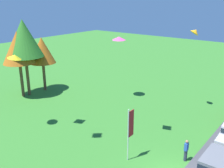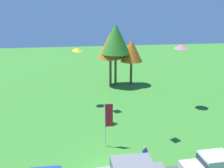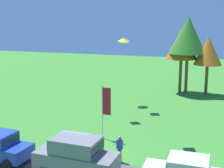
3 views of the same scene
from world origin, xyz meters
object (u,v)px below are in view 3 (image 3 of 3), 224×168
Objects in this scene: tree_lone_near at (182,44)px; kite_delta_low_drifter at (124,40)px; person_beside_suv at (120,149)px; car_suv_mid_row at (76,156)px; flag_banner at (105,105)px; tree_far_left at (188,35)px; tree_right_of_center at (208,51)px.

kite_delta_low_drifter is (-4.94, -7.23, 0.77)m from tree_lone_near.
person_beside_suv is at bearing -91.24° from tree_lone_near.
flag_banner reaches higher than car_suv_mid_row.
car_suv_mid_row is at bearing -96.76° from tree_far_left.
tree_right_of_center is at bearing 77.61° from car_suv_mid_row.
person_beside_suv is 0.22× the size of tree_lone_near.
tree_right_of_center is 18.64m from flag_banner.
tree_far_left is at bearing 51.14° from kite_delta_low_drifter.
tree_right_of_center is at bearing -4.72° from tree_lone_near.
kite_delta_low_drifter reaches higher than tree_right_of_center.
tree_lone_near is 1.26m from tree_far_left.
flag_banner is (-0.73, 6.12, 1.30)m from car_suv_mid_row.
tree_far_left is at bearing 178.23° from tree_right_of_center.
kite_delta_low_drifter is (-5.68, -7.05, -0.23)m from tree_far_left.
tree_far_left is 1.34× the size of tree_right_of_center.
tree_right_of_center reaches higher than car_suv_mid_row.
tree_far_left is 7.95× the size of kite_delta_low_drifter.
tree_lone_near is at bearing 81.04° from flag_banner.
car_suv_mid_row is at bearing -102.39° from tree_right_of_center.
tree_lone_near reaches higher than flag_banner.
flag_banner is (-3.54, -17.56, -4.40)m from tree_far_left.
car_suv_mid_row is 1.12× the size of flag_banner.
tree_lone_near is 0.86× the size of tree_far_left.
person_beside_suv is 0.25× the size of tree_right_of_center.
car_suv_mid_row is at bearing -94.94° from tree_lone_near.
tree_far_left is (1.20, 20.98, 6.12)m from person_beside_suv.
person_beside_suv is 4.49m from flag_banner.
flag_banner is at bearing -98.96° from tree_lone_near.
kite_delta_low_drifter is at bearing -124.32° from tree_lone_near.
kite_delta_low_drifter reaches higher than person_beside_suv.
car_suv_mid_row is 3.17m from person_beside_suv.
kite_delta_low_drifter reaches higher than flag_banner.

